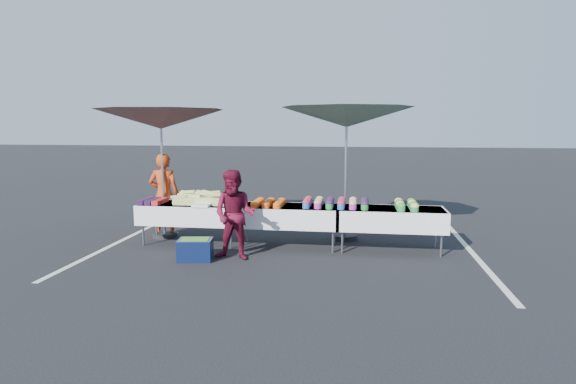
# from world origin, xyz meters

# --- Properties ---
(ground) EXTENTS (80.00, 80.00, 0.00)m
(ground) POSITION_xyz_m (0.00, 0.00, 0.00)
(ground) COLOR black
(stripe_left) EXTENTS (0.10, 5.00, 0.00)m
(stripe_left) POSITION_xyz_m (-3.20, 0.00, 0.00)
(stripe_left) COLOR silver
(stripe_left) RESTS_ON ground
(stripe_right) EXTENTS (0.10, 5.00, 0.00)m
(stripe_right) POSITION_xyz_m (3.20, 0.00, 0.00)
(stripe_right) COLOR silver
(stripe_right) RESTS_ON ground
(table_left) EXTENTS (1.86, 0.81, 0.75)m
(table_left) POSITION_xyz_m (-1.80, 0.00, 0.58)
(table_left) COLOR white
(table_left) RESTS_ON ground
(table_center) EXTENTS (1.86, 0.81, 0.75)m
(table_center) POSITION_xyz_m (0.00, 0.00, 0.58)
(table_center) COLOR white
(table_center) RESTS_ON ground
(table_right) EXTENTS (1.86, 0.81, 0.75)m
(table_right) POSITION_xyz_m (1.80, 0.00, 0.58)
(table_right) COLOR white
(table_right) RESTS_ON ground
(berry_punnets) EXTENTS (0.40, 0.54, 0.08)m
(berry_punnets) POSITION_xyz_m (-2.51, -0.06, 0.79)
(berry_punnets) COLOR black
(berry_punnets) RESTS_ON table_left
(corn_pile) EXTENTS (1.16, 0.57, 0.26)m
(corn_pile) POSITION_xyz_m (-1.56, 0.04, 0.84)
(corn_pile) COLOR #D1D56D
(corn_pile) RESTS_ON table_left
(plastic_bags) EXTENTS (0.30, 0.25, 0.05)m
(plastic_bags) POSITION_xyz_m (-1.50, -0.30, 0.78)
(plastic_bags) COLOR white
(plastic_bags) RESTS_ON table_left
(carrot_bowls) EXTENTS (0.55, 0.69, 0.11)m
(carrot_bowls) POSITION_xyz_m (-0.35, -0.01, 0.80)
(carrot_bowls) COLOR #D74A17
(carrot_bowls) RESTS_ON table_center
(potato_cups) EXTENTS (1.14, 0.58, 0.16)m
(potato_cups) POSITION_xyz_m (0.85, 0.00, 0.83)
(potato_cups) COLOR #2552AD
(potato_cups) RESTS_ON table_right
(bean_baskets) EXTENTS (0.36, 0.68, 0.15)m
(bean_baskets) POSITION_xyz_m (2.06, -0.01, 0.82)
(bean_baskets) COLOR #218638
(bean_baskets) RESTS_ON table_right
(vendor) EXTENTS (0.63, 0.45, 1.64)m
(vendor) POSITION_xyz_m (-2.55, 0.55, 0.82)
(vendor) COLOR #B53B14
(vendor) RESTS_ON ground
(customer) EXTENTS (0.76, 0.62, 1.47)m
(customer) POSITION_xyz_m (-0.74, -0.91, 0.74)
(customer) COLOR #5B0D22
(customer) RESTS_ON ground
(umbrella_left) EXTENTS (2.98, 2.98, 2.51)m
(umbrella_left) POSITION_xyz_m (-2.50, 0.40, 2.27)
(umbrella_left) COLOR black
(umbrella_left) RESTS_ON ground
(umbrella_right) EXTENTS (2.53, 2.53, 2.55)m
(umbrella_right) POSITION_xyz_m (0.99, 0.75, 2.31)
(umbrella_right) COLOR black
(umbrella_right) RESTS_ON ground
(storage_bin) EXTENTS (0.60, 0.47, 0.35)m
(storage_bin) POSITION_xyz_m (-1.37, -1.06, 0.18)
(storage_bin) COLOR #0B1639
(storage_bin) RESTS_ON ground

